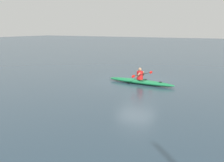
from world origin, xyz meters
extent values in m
plane|color=#283D4C|center=(0.00, 0.00, 0.00)|extent=(160.00, 160.00, 0.00)
ellipsoid|color=#19723F|center=(-0.65, 0.78, 0.15)|extent=(4.84, 1.27, 0.29)
torus|color=black|center=(-0.82, 0.80, 0.27)|extent=(0.69, 0.69, 0.04)
cylinder|color=black|center=(-2.08, 0.95, 0.28)|extent=(0.18, 0.18, 0.02)
cylinder|color=red|center=(-0.61, 0.77, 0.56)|extent=(0.39, 0.39, 0.53)
sphere|color=#936B4C|center=(-0.61, 0.77, 0.93)|extent=(0.21, 0.21, 0.21)
cylinder|color=black|center=(-0.81, 0.80, 0.64)|extent=(0.29, 2.06, 0.03)
ellipsoid|color=red|center=(-0.94, -0.23, 0.64)|extent=(0.09, 0.40, 0.17)
ellipsoid|color=red|center=(-0.68, 1.82, 0.64)|extent=(0.09, 0.40, 0.17)
cylinder|color=#936B4C|center=(-0.73, 0.49, 0.63)|extent=(0.20, 0.29, 0.34)
cylinder|color=#936B4C|center=(-0.66, 1.08, 0.63)|extent=(0.23, 0.26, 0.34)
camera|label=1|loc=(-8.77, 18.21, 3.59)|focal=49.24mm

